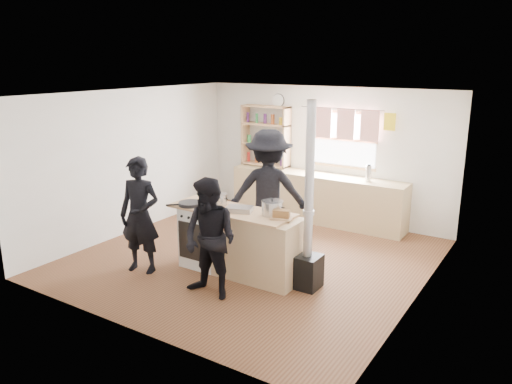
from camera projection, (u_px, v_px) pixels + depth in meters
ground at (252, 258)px, 7.71m from camera, size 5.00×5.00×0.01m
back_counter at (316, 198)px, 9.40m from camera, size 3.40×0.55×0.90m
shelving_unit at (266, 136)px, 9.85m from camera, size 1.00×0.28×1.20m
thermos at (368, 173)px, 8.73m from camera, size 0.10×0.10×0.28m
cooking_island at (240, 242)px, 7.07m from camera, size 1.97×0.64×0.93m
skillet_greens at (190, 204)px, 7.20m from camera, size 0.48×0.48×0.05m
roast_tray at (239, 209)px, 6.91m from camera, size 0.41×0.34×0.07m
stockpot_stove at (219, 199)px, 7.22m from camera, size 0.23×0.23×0.19m
stockpot_counter at (272, 208)px, 6.74m from camera, size 0.30×0.30×0.22m
bread_board at (281, 215)px, 6.60m from camera, size 0.33×0.28×0.12m
flue_heater at (308, 241)px, 6.56m from camera, size 0.35×0.35×2.50m
person_near_left at (140, 215)px, 7.06m from camera, size 0.69×0.54×1.67m
person_near_right at (210, 239)px, 6.29m from camera, size 0.77×0.61×1.56m
person_far at (269, 192)px, 7.76m from camera, size 1.45×1.17×1.95m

